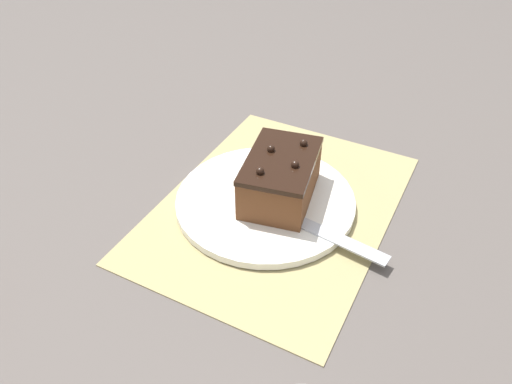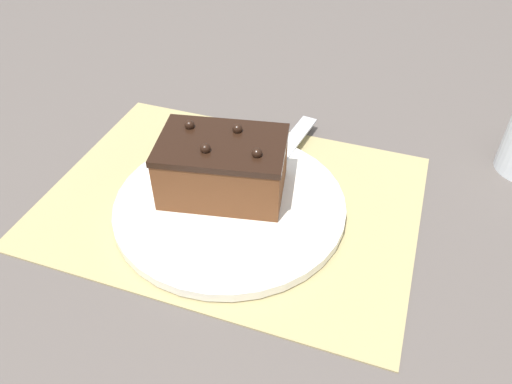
{
  "view_description": "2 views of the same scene",
  "coord_description": "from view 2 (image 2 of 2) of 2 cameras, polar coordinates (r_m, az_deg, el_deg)",
  "views": [
    {
      "loc": [
        0.55,
        0.25,
        0.52
      ],
      "look_at": [
        0.03,
        -0.02,
        0.04
      ],
      "focal_mm": 35.0,
      "sensor_mm": 36.0,
      "label": 1
    },
    {
      "loc": [
        0.18,
        -0.43,
        0.43
      ],
      "look_at": [
        0.04,
        -0.01,
        0.03
      ],
      "focal_mm": 35.0,
      "sensor_mm": 36.0,
      "label": 2
    }
  ],
  "objects": [
    {
      "name": "cake_plate",
      "position": [
        0.61,
        -2.99,
        -1.48
      ],
      "size": [
        0.28,
        0.28,
        0.01
      ],
      "color": "white",
      "rests_on": "placemat_woven"
    },
    {
      "name": "chocolate_cake",
      "position": [
        0.61,
        -3.75,
        3.06
      ],
      "size": [
        0.17,
        0.13,
        0.08
      ],
      "rotation": [
        0.0,
        0.0,
        0.19
      ],
      "color": "brown",
      "rests_on": "cake_plate"
    },
    {
      "name": "serving_knife",
      "position": [
        0.65,
        1.28,
        2.4
      ],
      "size": [
        0.05,
        0.22,
        0.01
      ],
      "rotation": [
        0.0,
        0.0,
        6.15
      ],
      "color": "#472D19",
      "rests_on": "cake_plate"
    },
    {
      "name": "placemat_woven",
      "position": [
        0.63,
        -2.8,
        -0.86
      ],
      "size": [
        0.46,
        0.34,
        0.0
      ],
      "primitive_type": "cube",
      "color": "tan",
      "rests_on": "ground_plane"
    },
    {
      "name": "ground_plane",
      "position": [
        0.63,
        -2.79,
        -1.0
      ],
      "size": [
        3.0,
        3.0,
        0.0
      ],
      "primitive_type": "plane",
      "color": "#544C47"
    }
  ]
}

